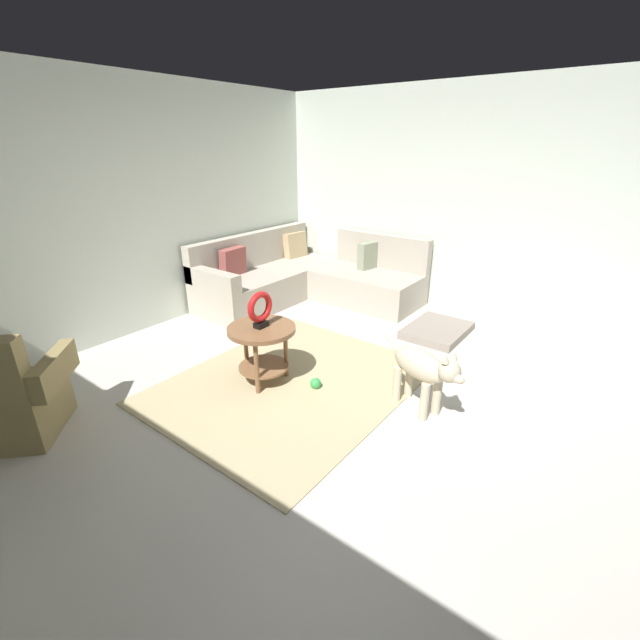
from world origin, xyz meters
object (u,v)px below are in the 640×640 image
(sectional_couch, at_px, (306,279))
(torus_sculpture, at_px, (260,309))
(dog_bed_mat, at_px, (437,330))
(dog, at_px, (423,369))
(dog_toy_ball, at_px, (316,383))
(armchair, at_px, (5,399))
(side_table, at_px, (262,340))

(sectional_couch, distance_m, torus_sculpture, 2.28)
(dog_bed_mat, xyz_separation_m, dog, (-1.51, -0.48, 0.33))
(dog_bed_mat, xyz_separation_m, dog_toy_ball, (-1.76, 0.39, 0.00))
(armchair, distance_m, side_table, 1.93)
(dog, distance_m, dog_toy_ball, 0.97)
(dog, bearing_deg, side_table, -51.66)
(dog_bed_mat, distance_m, dog_toy_ball, 1.81)
(torus_sculpture, distance_m, dog_bed_mat, 2.23)
(armchair, height_order, dog, armchair)
(dog_toy_ball, bearing_deg, side_table, 112.01)
(side_table, bearing_deg, sectional_couch, 29.05)
(dog_bed_mat, bearing_deg, dog_toy_ball, 167.53)
(armchair, xyz_separation_m, side_table, (1.70, -0.91, 0.09))
(armchair, height_order, dog_toy_ball, armchair)
(side_table, bearing_deg, dog_bed_mat, -23.46)
(dog_bed_mat, bearing_deg, sectional_couch, 89.64)
(torus_sculpture, bearing_deg, armchair, 151.82)
(side_table, relative_size, dog_bed_mat, 0.75)
(sectional_couch, height_order, torus_sculpture, sectional_couch)
(armchair, distance_m, dog_bed_mat, 4.05)
(dog_bed_mat, relative_size, dog_toy_ball, 8.07)
(dog_bed_mat, bearing_deg, torus_sculpture, 156.54)
(sectional_couch, relative_size, side_table, 3.75)
(torus_sculpture, xyz_separation_m, dog_toy_ball, (0.18, -0.46, -0.66))
(dog_toy_ball, bearing_deg, torus_sculpture, 112.01)
(sectional_couch, relative_size, dog_bed_mat, 2.81)
(armchair, bearing_deg, dog_bed_mat, 18.33)
(sectional_couch, xyz_separation_m, dog, (-1.52, -2.42, 0.09))
(armchair, height_order, side_table, armchair)
(dog_bed_mat, bearing_deg, side_table, 156.54)
(sectional_couch, bearing_deg, dog, -122.20)
(sectional_couch, height_order, armchair, same)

